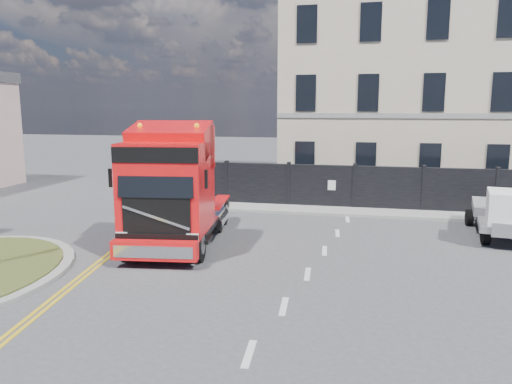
# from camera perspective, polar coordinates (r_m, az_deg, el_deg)

# --- Properties ---
(ground) EXTENTS (120.00, 120.00, 0.00)m
(ground) POSITION_cam_1_polar(r_m,az_deg,el_deg) (15.22, -5.15, -8.08)
(ground) COLOR #424244
(ground) RESTS_ON ground
(hoarding_fence) EXTENTS (18.80, 0.25, 2.00)m
(hoarding_fence) POSITION_cam_1_polar(r_m,az_deg,el_deg) (23.20, 17.45, 0.26)
(hoarding_fence) COLOR black
(hoarding_fence) RESTS_ON ground
(georgian_building) EXTENTS (12.30, 10.30, 12.80)m
(georgian_building) POSITION_cam_1_polar(r_m,az_deg,el_deg) (30.37, 15.61, 11.54)
(georgian_building) COLOR beige
(georgian_building) RESTS_ON ground
(pavement_far) EXTENTS (20.00, 1.60, 0.12)m
(pavement_far) POSITION_cam_1_polar(r_m,az_deg,el_deg) (22.44, 16.12, -2.43)
(pavement_far) COLOR gray
(pavement_far) RESTS_ON ground
(truck) EXTENTS (3.32, 7.00, 4.04)m
(truck) POSITION_cam_1_polar(r_m,az_deg,el_deg) (16.58, -9.45, -0.24)
(truck) COLOR black
(truck) RESTS_ON ground
(flatbed_pickup) EXTENTS (2.46, 4.69, 1.85)m
(flatbed_pickup) POSITION_cam_1_polar(r_m,az_deg,el_deg) (19.33, 27.11, -2.23)
(flatbed_pickup) COLOR slate
(flatbed_pickup) RESTS_ON ground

